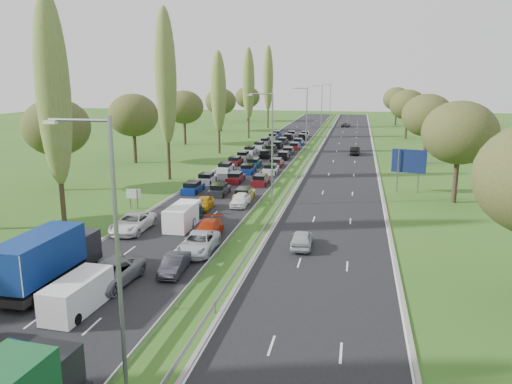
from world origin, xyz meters
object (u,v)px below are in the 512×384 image
Objects in this scene: info_sign at (134,196)px; white_van_rear at (183,216)px; white_van_front at (80,293)px; blue_lorry at (49,258)px; direction_sign at (409,163)px; near_car_2 at (133,223)px.

white_van_rear is at bearing -35.68° from info_sign.
white_van_front is 23.70m from info_sign.
blue_lorry reaches higher than white_van_rear.
white_van_front is 17.30m from white_van_rear.
info_sign is 0.40× the size of direction_sign.
white_van_rear and info_sign have the same top height.
blue_lorry is at bearing -80.10° from info_sign.
info_sign is at bearing 100.69° from blue_lorry.
white_van_front is at bearing -34.87° from blue_lorry.
white_van_rear is (3.88, 14.65, -0.88)m from blue_lorry.
info_sign is at bearing 143.61° from white_van_rear.
blue_lorry is 1.78× the size of white_van_front.
white_van_front is 0.96× the size of white_van_rear.
direction_sign reaches higher than white_van_front.
blue_lorry is 4.23× the size of info_sign.
blue_lorry is at bearing -90.19° from near_car_2.
white_van_front is at bearing -72.39° from info_sign.
direction_sign is at bearing 61.67° from white_van_front.
direction_sign is (25.40, 21.23, 2.76)m from near_car_2.
white_van_front is 42.33m from direction_sign.
near_car_2 is 1.10× the size of white_van_rear.
blue_lorry is at bearing 146.79° from white_van_front.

